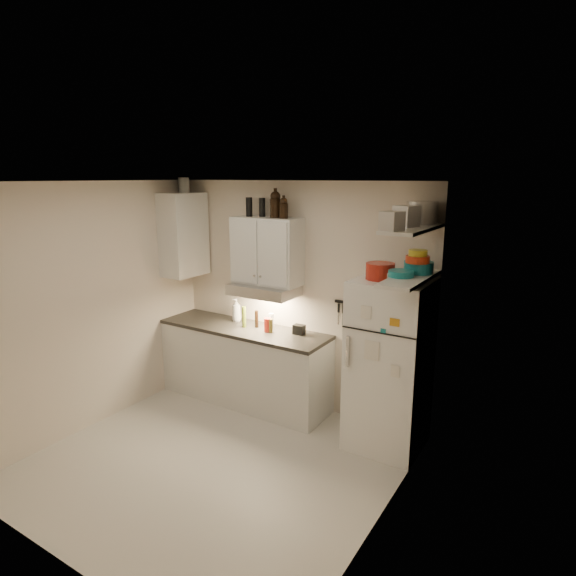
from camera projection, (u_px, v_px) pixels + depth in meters
The scene contains 36 objects.
floor at pixel (216, 463), 4.56m from camera, with size 3.20×3.00×0.02m, color beige.
ceiling at pixel (205, 180), 3.97m from camera, with size 3.20×3.00×0.02m, color silver.
back_wall at pixel (298, 296), 5.51m from camera, with size 3.20×0.02×2.60m, color beige.
left_wall at pixel (94, 306), 5.09m from camera, with size 0.02×3.00×2.60m, color beige.
right_wall at pixel (383, 369), 3.43m from camera, with size 0.02×3.00×2.60m, color beige.
base_cabinet at pixel (244, 366), 5.73m from camera, with size 2.10×0.60×0.88m, color silver.
countertop at pixel (244, 329), 5.63m from camera, with size 2.10×0.62×0.04m, color #2D2B27.
upper_cabinet at pixel (267, 251), 5.40m from camera, with size 0.80×0.33×0.75m, color silver.
side_cabinet at pixel (184, 235), 5.85m from camera, with size 0.33×0.55×1.00m, color silver.
range_hood at pixel (264, 290), 5.45m from camera, with size 0.76×0.46×0.12m, color silver.
fridge at pixel (389, 365), 4.68m from camera, with size 0.70×0.68×1.70m, color white.
shelf_hi at pixel (413, 229), 4.16m from camera, with size 0.30×0.95×0.03m, color silver.
shelf_lo at pixel (410, 278), 4.26m from camera, with size 0.30×0.95×0.03m, color silver.
knife_strip at pixel (353, 304), 5.12m from camera, with size 0.42×0.02×0.03m, color black.
dutch_oven at pixel (380, 271), 4.49m from camera, with size 0.27×0.27×0.16m, color #A41F13.
book_stack at pixel (405, 282), 4.21m from camera, with size 0.17×0.22×0.07m, color orange.
spice_jar at pixel (389, 277), 4.39m from camera, with size 0.05×0.05×0.09m, color silver.
stock_pot at pixel (422, 213), 4.42m from camera, with size 0.29×0.29×0.20m, color silver.
tin_a at pixel (406, 216), 4.17m from camera, with size 0.18×0.16×0.18m, color #AAAAAD.
tin_b at pixel (392, 221), 3.86m from camera, with size 0.15×0.15×0.15m, color #AAAAAD.
bowl_teal at pixel (419, 267), 4.41m from camera, with size 0.27×0.27×0.11m, color #187D85.
bowl_orange at pixel (418, 259), 4.32m from camera, with size 0.21×0.21×0.06m, color red.
bowl_yellow at pixel (418, 253), 4.31m from camera, with size 0.17×0.17×0.05m, color gold.
plates at pixel (401, 274), 4.25m from camera, with size 0.23×0.23×0.06m, color #187D85.
growler_a at pixel (275, 204), 5.23m from camera, with size 0.12×0.12×0.29m, color black, non-canonical shape.
growler_b at pixel (284, 208), 5.15m from camera, with size 0.10×0.10×0.23m, color black, non-canonical shape.
thermos_a at pixel (262, 207), 5.39m from camera, with size 0.07×0.07×0.21m, color black.
thermos_b at pixel (249, 207), 5.41m from camera, with size 0.07×0.07×0.21m, color black.
side_jar at pixel (184, 185), 5.84m from camera, with size 0.13×0.13×0.18m, color silver.
soap_bottle at pixel (236, 309), 5.83m from camera, with size 0.12×0.12×0.32m, color silver.
pepper_mill at pixel (271, 326), 5.42m from camera, with size 0.05×0.05×0.16m, color brown.
oil_bottle at pixel (244, 317), 5.60m from camera, with size 0.05×0.05×0.25m, color #57681A.
vinegar_bottle at pixel (257, 319), 5.60m from camera, with size 0.04×0.04×0.21m, color black.
clear_bottle at pixel (271, 321), 5.58m from camera, with size 0.06×0.06×0.17m, color silver.
red_jar at pixel (267, 325), 5.44m from camera, with size 0.08×0.08×0.16m, color #A41F13.
caddy at pixel (299, 330), 5.37m from camera, with size 0.13×0.09×0.11m, color black.
Camera 1 is at (2.74, -3.08, 2.64)m, focal length 30.00 mm.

